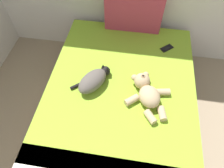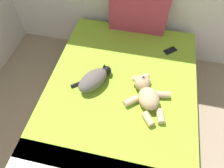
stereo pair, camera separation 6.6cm
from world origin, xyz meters
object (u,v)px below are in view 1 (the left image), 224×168
(teddy_bear, at_px, (147,92))
(cell_phone, at_px, (167,48))
(patterned_cushion, at_px, (134,11))
(bed, at_px, (120,101))
(cat, at_px, (94,80))

(teddy_bear, relative_size, cell_phone, 3.30)
(patterned_cushion, distance_m, cell_phone, 0.58)
(bed, distance_m, patterned_cushion, 1.05)
(patterned_cushion, xyz_separation_m, cell_phone, (0.43, -0.30, -0.24))
(cat, bearing_deg, bed, 1.18)
(teddy_bear, xyz_separation_m, cell_phone, (0.20, 0.69, -0.07))
(patterned_cushion, relative_size, cell_phone, 4.17)
(patterned_cushion, height_order, cell_phone, patterned_cushion)
(cell_phone, bearing_deg, patterned_cushion, 145.57)
(patterned_cushion, xyz_separation_m, cat, (-0.29, -0.92, -0.17))
(patterned_cushion, bearing_deg, cell_phone, -34.43)
(cat, bearing_deg, teddy_bear, -7.09)
(bed, bearing_deg, cell_phone, 53.68)
(teddy_bear, bearing_deg, cat, 172.91)
(bed, height_order, patterned_cushion, patterned_cushion)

